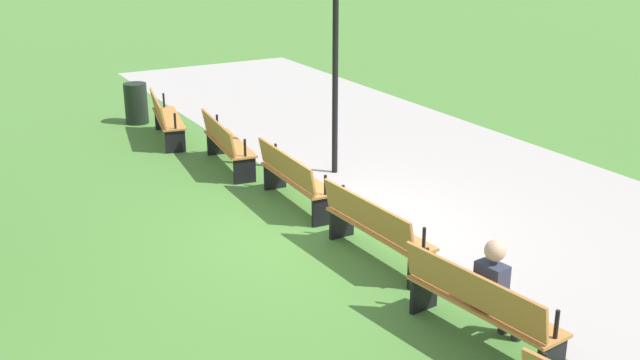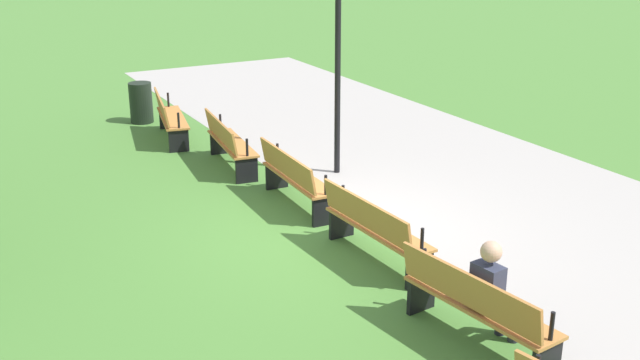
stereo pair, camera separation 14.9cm
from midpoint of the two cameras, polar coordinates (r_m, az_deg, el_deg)
ground_plane at (r=10.91m, az=0.82°, el=-3.75°), size 120.00×120.00×0.00m
path_paving at (r=12.53m, az=12.47°, el=-1.08°), size 25.42×5.18×0.01m
bench_0 at (r=15.38m, az=-11.76°, el=4.61°), size 1.92×0.84×0.89m
bench_1 at (r=13.49m, az=-7.36°, el=2.80°), size 1.91×0.70×0.89m
bench_2 at (r=11.61m, az=-2.34°, el=0.22°), size 1.88×0.55×0.89m
bench_3 at (r=9.80m, az=3.66°, el=-3.51°), size 1.88×0.55×0.89m
bench_4 at (r=8.09m, az=11.27°, el=-9.05°), size 1.91×0.70×0.89m
person_seated at (r=8.06m, az=12.52°, el=-7.97°), size 0.37×0.55×1.20m
lamp_post at (r=12.73m, az=0.83°, el=11.48°), size 0.32×0.32×3.59m
trash_bin at (r=16.86m, az=-13.80°, el=5.57°), size 0.49×0.49×0.86m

